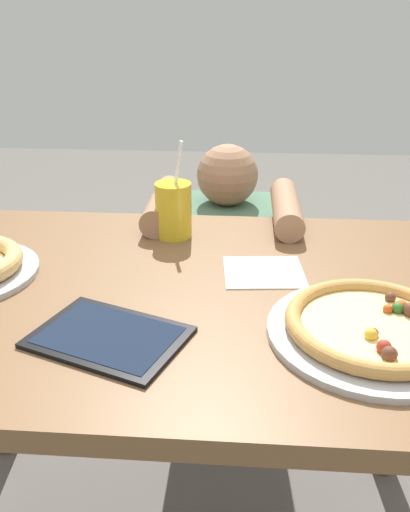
% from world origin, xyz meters
% --- Properties ---
extents(dining_table, '(1.29, 0.79, 0.75)m').
position_xyz_m(dining_table, '(0.00, 0.00, 0.64)').
color(dining_table, brown).
rests_on(dining_table, ground).
extents(pizza_near, '(0.34, 0.34, 0.04)m').
position_xyz_m(pizza_near, '(0.35, -0.14, 0.77)').
color(pizza_near, '#B7B7BC').
rests_on(pizza_near, dining_table).
extents(drink_cup_colored, '(0.08, 0.08, 0.23)m').
position_xyz_m(drink_cup_colored, '(-0.03, 0.26, 0.81)').
color(drink_cup_colored, gold).
rests_on(drink_cup_colored, dining_table).
extents(paper_napkin, '(0.17, 0.16, 0.00)m').
position_xyz_m(paper_napkin, '(0.18, 0.08, 0.75)').
color(paper_napkin, white).
rests_on(paper_napkin, dining_table).
extents(tablet, '(0.28, 0.24, 0.01)m').
position_xyz_m(tablet, '(-0.08, -0.18, 0.75)').
color(tablet, black).
rests_on(tablet, dining_table).
extents(diner_seated, '(0.38, 0.51, 0.89)m').
position_xyz_m(diner_seated, '(0.09, 0.59, 0.41)').
color(diner_seated, '#333847').
rests_on(diner_seated, ground).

